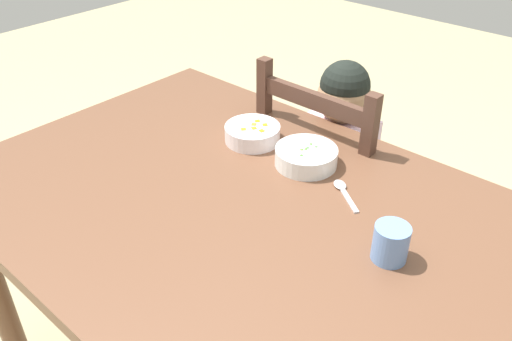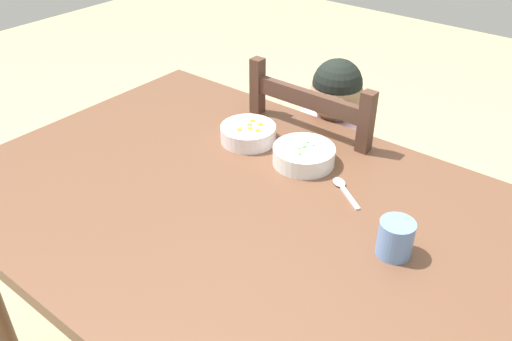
# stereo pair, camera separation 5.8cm
# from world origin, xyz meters

# --- Properties ---
(dining_table) EXTENTS (1.55, 0.98, 0.76)m
(dining_table) POSITION_xyz_m (0.00, 0.00, 0.67)
(dining_table) COLOR brown
(dining_table) RESTS_ON ground
(dining_chair) EXTENTS (0.42, 0.42, 0.94)m
(dining_chair) POSITION_xyz_m (-0.13, 0.54, 0.44)
(dining_chair) COLOR #4B3025
(dining_chair) RESTS_ON ground
(child_figure) EXTENTS (0.32, 0.31, 0.93)m
(child_figure) POSITION_xyz_m (-0.13, 0.53, 0.61)
(child_figure) COLOR silver
(child_figure) RESTS_ON ground
(bowl_of_peas) EXTENTS (0.17, 0.17, 0.05)m
(bowl_of_peas) POSITION_xyz_m (-0.04, 0.24, 0.79)
(bowl_of_peas) COLOR white
(bowl_of_peas) RESTS_ON dining_table
(bowl_of_carrots) EXTENTS (0.16, 0.16, 0.05)m
(bowl_of_carrots) POSITION_xyz_m (-0.23, 0.24, 0.79)
(bowl_of_carrots) COLOR white
(bowl_of_carrots) RESTS_ON dining_table
(spoon) EXTENTS (0.12, 0.10, 0.01)m
(spoon) POSITION_xyz_m (0.11, 0.20, 0.77)
(spoon) COLOR silver
(spoon) RESTS_ON dining_table
(drinking_cup) EXTENTS (0.08, 0.08, 0.08)m
(drinking_cup) POSITION_xyz_m (0.32, 0.06, 0.80)
(drinking_cup) COLOR #6791D2
(drinking_cup) RESTS_ON dining_table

